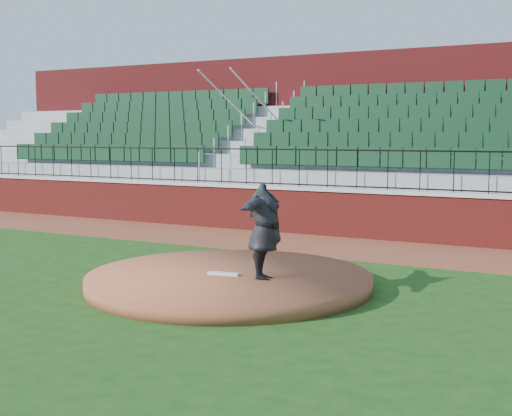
{
  "coord_description": "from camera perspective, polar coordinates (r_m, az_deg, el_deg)",
  "views": [
    {
      "loc": [
        6.25,
        -9.94,
        2.69
      ],
      "look_at": [
        0.0,
        1.5,
        1.3
      ],
      "focal_mm": 48.06,
      "sensor_mm": 36.0,
      "label": 1
    }
  ],
  "objects": [
    {
      "name": "ground",
      "position": [
        12.04,
        -3.45,
        -6.83
      ],
      "size": [
        90.0,
        90.0,
        0.0
      ],
      "primitive_type": "plane",
      "color": "#1A4012",
      "rests_on": "ground"
    },
    {
      "name": "warning_track",
      "position": [
        16.78,
        6.41,
        -3.16
      ],
      "size": [
        34.0,
        3.2,
        0.01
      ],
      "primitive_type": "cube",
      "color": "brown",
      "rests_on": "ground"
    },
    {
      "name": "field_wall",
      "position": [
        18.17,
        8.35,
        -0.58
      ],
      "size": [
        34.0,
        0.35,
        1.2
      ],
      "primitive_type": "cube",
      "color": "maroon",
      "rests_on": "ground"
    },
    {
      "name": "wall_cap",
      "position": [
        18.11,
        8.38,
        1.46
      ],
      "size": [
        34.0,
        0.45,
        0.1
      ],
      "primitive_type": "cube",
      "color": "#B7B7B7",
      "rests_on": "field_wall"
    },
    {
      "name": "wall_railing",
      "position": [
        18.07,
        8.41,
        3.2
      ],
      "size": [
        34.0,
        0.05,
        1.0
      ],
      "primitive_type": null,
      "color": "black",
      "rests_on": "wall_cap"
    },
    {
      "name": "seating_stands",
      "position": [
        20.63,
        11.07,
        4.89
      ],
      "size": [
        34.0,
        5.1,
        4.6
      ],
      "primitive_type": null,
      "color": "gray",
      "rests_on": "ground"
    },
    {
      "name": "concourse_wall",
      "position": [
        23.31,
        13.19,
        6.07
      ],
      "size": [
        34.0,
        0.5,
        5.5
      ],
      "primitive_type": "cube",
      "color": "maroon",
      "rests_on": "ground"
    },
    {
      "name": "pitchers_mound",
      "position": [
        12.22,
        -2.23,
        -6.04
      ],
      "size": [
        5.05,
        5.05,
        0.25
      ],
      "primitive_type": "cylinder",
      "color": "brown",
      "rests_on": "ground"
    },
    {
      "name": "pitching_rubber",
      "position": [
        12.07,
        -2.72,
        -5.49
      ],
      "size": [
        0.58,
        0.23,
        0.04
      ],
      "primitive_type": "cube",
      "rotation": [
        0.0,
        0.0,
        0.16
      ],
      "color": "white",
      "rests_on": "pitchers_mound"
    },
    {
      "name": "pitcher",
      "position": [
        11.58,
        0.71,
        -1.92
      ],
      "size": [
        1.02,
        2.1,
        1.65
      ],
      "primitive_type": "imported",
      "rotation": [
        0.0,
        0.0,
        1.81
      ],
      "color": "black",
      "rests_on": "pitchers_mound"
    }
  ]
}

